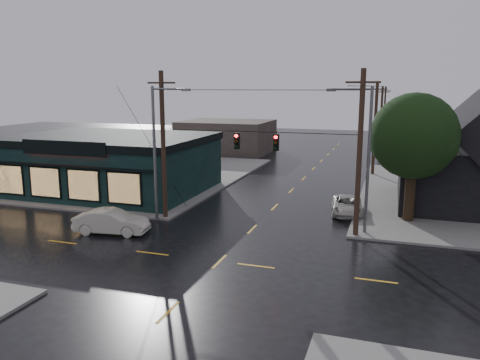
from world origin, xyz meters
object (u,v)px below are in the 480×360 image
(utility_pole_nw, at_px, (166,219))
(sedan_cream, at_px, (111,222))
(corner_tree, at_px, (414,137))
(utility_pole_ne, at_px, (355,237))
(suv_silver, at_px, (347,205))

(utility_pole_nw, bearing_deg, sedan_cream, -112.16)
(corner_tree, relative_size, utility_pole_nw, 0.85)
(corner_tree, xyz_separation_m, utility_pole_ne, (-3.15, -4.39, -5.86))
(corner_tree, height_order, utility_pole_nw, corner_tree)
(utility_pole_nw, distance_m, sedan_cream, 4.48)
(corner_tree, xyz_separation_m, suv_silver, (-4.18, 0.87, -5.23))
(corner_tree, height_order, utility_pole_ne, corner_tree)
(corner_tree, distance_m, utility_pole_ne, 7.98)
(utility_pole_nw, bearing_deg, corner_tree, 15.21)
(corner_tree, relative_size, suv_silver, 1.87)
(corner_tree, relative_size, sedan_cream, 1.86)
(utility_pole_nw, bearing_deg, utility_pole_ne, 0.00)
(sedan_cream, height_order, suv_silver, sedan_cream)
(sedan_cream, xyz_separation_m, suv_silver, (13.64, 9.35, -0.12))
(corner_tree, distance_m, suv_silver, 6.75)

